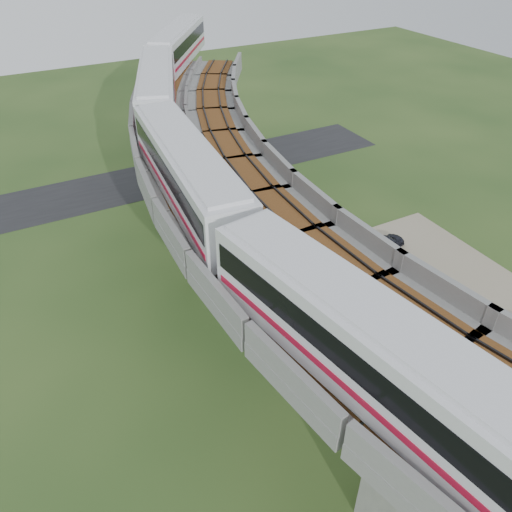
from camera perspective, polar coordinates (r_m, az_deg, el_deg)
name	(u,v)px	position (r m, az deg, el deg)	size (l,w,h in m)	color
ground	(266,378)	(32.65, 1.13, -13.76)	(160.00, 160.00, 0.00)	#2A491D
dirt_lot	(451,325)	(38.56, 21.35, -7.37)	(18.00, 26.00, 0.04)	gray
asphalt_road	(130,184)	(55.44, -14.22, 7.93)	(60.00, 8.00, 0.03)	#232326
viaduct	(328,245)	(28.21, 8.19, 1.31)	(19.58, 73.98, 11.40)	#99968E
metro_train	(202,125)	(35.30, -6.23, 14.71)	(17.82, 59.98, 3.64)	silver
fence	(387,320)	(36.48, 14.78, -7.07)	(3.87, 38.73, 1.50)	#2D382D
tree_0	(255,175)	(51.87, -0.08, 9.23)	(2.15, 2.15, 2.66)	#382314
tree_1	(264,201)	(45.38, 0.89, 6.31)	(3.15, 3.15, 3.92)	#382314
tree_2	(304,267)	(38.29, 5.50, -1.29)	(2.79, 2.79, 3.08)	#382314
tree_3	(388,336)	(32.63, 14.89, -8.83)	(2.70, 2.70, 3.72)	#382314
tree_4	(468,421)	(30.64, 23.08, -16.93)	(2.26, 2.26, 2.79)	#382314
car_white	(489,432)	(32.11, 25.04, -17.76)	(1.52, 3.78, 1.29)	silver
car_dark	(386,243)	(44.65, 14.65, 1.50)	(1.54, 3.79, 1.10)	black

